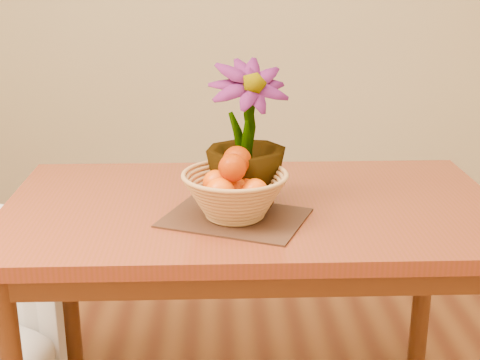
{
  "coord_description": "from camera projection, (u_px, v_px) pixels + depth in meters",
  "views": [
    {
      "loc": [
        -0.1,
        -1.47,
        1.4
      ],
      "look_at": [
        -0.04,
        0.19,
        0.85
      ],
      "focal_mm": 50.0,
      "sensor_mm": 36.0,
      "label": 1
    }
  ],
  "objects": [
    {
      "name": "table",
      "position": [
        253.0,
        231.0,
        1.92
      ],
      "size": [
        1.4,
        0.8,
        0.75
      ],
      "color": "maroon",
      "rests_on": "floor"
    },
    {
      "name": "placemat",
      "position": [
        235.0,
        218.0,
        1.77
      ],
      "size": [
        0.43,
        0.38,
        0.01
      ],
      "primitive_type": "cube",
      "rotation": [
        0.0,
        0.0,
        -0.39
      ],
      "color": "#392114",
      "rests_on": "table"
    },
    {
      "name": "wicker_basket",
      "position": [
        235.0,
        197.0,
        1.75
      ],
      "size": [
        0.28,
        0.28,
        0.11
      ],
      "color": "tan",
      "rests_on": "placemat"
    },
    {
      "name": "orange_pile",
      "position": [
        235.0,
        176.0,
        1.73
      ],
      "size": [
        0.17,
        0.18,
        0.14
      ],
      "rotation": [
        0.0,
        0.0,
        0.3
      ],
      "color": "#F55404",
      "rests_on": "wicker_basket"
    },
    {
      "name": "potted_plant",
      "position": [
        246.0,
        135.0,
        1.82
      ],
      "size": [
        0.28,
        0.28,
        0.4
      ],
      "primitive_type": "imported",
      "rotation": [
        0.0,
        0.0,
        0.28
      ],
      "color": "#1C4D16",
      "rests_on": "table"
    }
  ]
}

